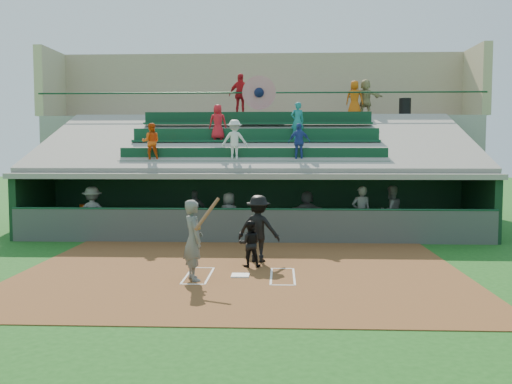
{
  "coord_description": "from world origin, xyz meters",
  "views": [
    {
      "loc": [
        0.97,
        -13.58,
        3.08
      ],
      "look_at": [
        0.23,
        3.5,
        1.8
      ],
      "focal_mm": 40.0,
      "sensor_mm": 36.0,
      "label": 1
    }
  ],
  "objects_px": {
    "catcher": "(250,244)",
    "white_table": "(84,225)",
    "water_cooler": "(86,210)",
    "trash_bin": "(405,107)",
    "home_plate": "(240,275)",
    "batter_at_plate": "(193,240)"
  },
  "relations": [
    {
      "from": "white_table",
      "to": "batter_at_plate",
      "type": "bearing_deg",
      "value": -64.29
    },
    {
      "from": "white_table",
      "to": "trash_bin",
      "type": "xyz_separation_m",
      "value": [
        12.71,
        6.24,
        4.65
      ]
    },
    {
      "from": "catcher",
      "to": "water_cooler",
      "type": "distance_m",
      "value": 8.28
    },
    {
      "from": "batter_at_plate",
      "to": "water_cooler",
      "type": "height_order",
      "value": "batter_at_plate"
    },
    {
      "from": "batter_at_plate",
      "to": "trash_bin",
      "type": "relative_size",
      "value": 2.45
    },
    {
      "from": "white_table",
      "to": "water_cooler",
      "type": "bearing_deg",
      "value": 24.1
    },
    {
      "from": "white_table",
      "to": "trash_bin",
      "type": "bearing_deg",
      "value": 16.14
    },
    {
      "from": "trash_bin",
      "to": "batter_at_plate",
      "type": "bearing_deg",
      "value": -120.1
    },
    {
      "from": "batter_at_plate",
      "to": "white_table",
      "type": "bearing_deg",
      "value": 125.73
    },
    {
      "from": "batter_at_plate",
      "to": "trash_bin",
      "type": "height_order",
      "value": "trash_bin"
    },
    {
      "from": "catcher",
      "to": "water_cooler",
      "type": "xyz_separation_m",
      "value": [
        -6.22,
        5.46,
        0.26
      ]
    },
    {
      "from": "batter_at_plate",
      "to": "water_cooler",
      "type": "distance_m",
      "value": 8.62
    },
    {
      "from": "white_table",
      "to": "water_cooler",
      "type": "distance_m",
      "value": 0.54
    },
    {
      "from": "batter_at_plate",
      "to": "white_table",
      "type": "relative_size",
      "value": 2.74
    },
    {
      "from": "batter_at_plate",
      "to": "water_cooler",
      "type": "bearing_deg",
      "value": 125.31
    },
    {
      "from": "white_table",
      "to": "trash_bin",
      "type": "distance_m",
      "value": 14.91
    },
    {
      "from": "home_plate",
      "to": "water_cooler",
      "type": "distance_m",
      "value": 8.97
    },
    {
      "from": "catcher",
      "to": "white_table",
      "type": "relative_size",
      "value": 1.7
    },
    {
      "from": "batter_at_plate",
      "to": "catcher",
      "type": "bearing_deg",
      "value": 51.93
    },
    {
      "from": "home_plate",
      "to": "batter_at_plate",
      "type": "relative_size",
      "value": 0.22
    },
    {
      "from": "trash_bin",
      "to": "catcher",
      "type": "bearing_deg",
      "value": -118.9
    },
    {
      "from": "white_table",
      "to": "trash_bin",
      "type": "relative_size",
      "value": 0.9
    }
  ]
}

